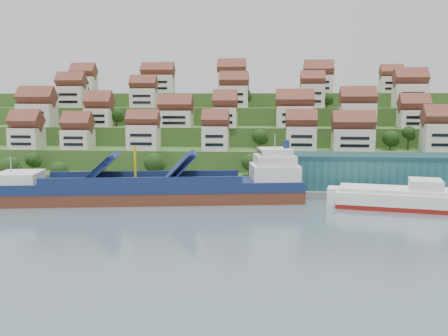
# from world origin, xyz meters

# --- Properties ---
(ground) EXTENTS (300.00, 300.00, 0.00)m
(ground) POSITION_xyz_m (0.00, 0.00, 0.00)
(ground) COLOR slate
(ground) RESTS_ON ground
(quay) EXTENTS (180.00, 14.00, 2.20)m
(quay) POSITION_xyz_m (20.00, 15.00, 1.10)
(quay) COLOR gray
(quay) RESTS_ON ground
(pebble_beach) EXTENTS (45.00, 20.00, 1.00)m
(pebble_beach) POSITION_xyz_m (-58.00, 12.00, 0.50)
(pebble_beach) COLOR gray
(pebble_beach) RESTS_ON ground
(hillside) EXTENTS (260.00, 128.00, 31.00)m
(hillside) POSITION_xyz_m (0.00, 103.55, 10.66)
(hillside) COLOR #2D4C1E
(hillside) RESTS_ON ground
(hillside_village) EXTENTS (158.11, 64.64, 28.76)m
(hillside_village) POSITION_xyz_m (1.33, 60.54, 24.33)
(hillside_village) COLOR silver
(hillside_village) RESTS_ON ground
(hillside_trees) EXTENTS (135.40, 62.40, 30.47)m
(hillside_trees) POSITION_xyz_m (-11.95, 43.21, 16.03)
(hillside_trees) COLOR #203F15
(hillside_trees) RESTS_ON ground
(warehouse) EXTENTS (60.00, 15.00, 10.00)m
(warehouse) POSITION_xyz_m (52.00, 17.00, 7.20)
(warehouse) COLOR #21585B
(warehouse) RESTS_ON quay
(flagpole) EXTENTS (1.28, 0.16, 8.00)m
(flagpole) POSITION_xyz_m (18.11, 10.00, 6.88)
(flagpole) COLOR gray
(flagpole) RESTS_ON quay
(beach_huts) EXTENTS (14.40, 3.70, 2.20)m
(beach_huts) POSITION_xyz_m (-60.00, 10.75, 2.10)
(beach_huts) COLOR white
(beach_huts) RESTS_ON pebble_beach
(cargo_ship) EXTENTS (84.75, 25.65, 18.65)m
(cargo_ship) POSITION_xyz_m (-13.98, 1.66, 3.50)
(cargo_ship) COLOR #5F2D1D
(cargo_ship) RESTS_ON ground
(second_ship) EXTENTS (31.05, 16.36, 8.56)m
(second_ship) POSITION_xyz_m (49.54, -1.02, 2.58)
(second_ship) COLOR maroon
(second_ship) RESTS_ON ground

